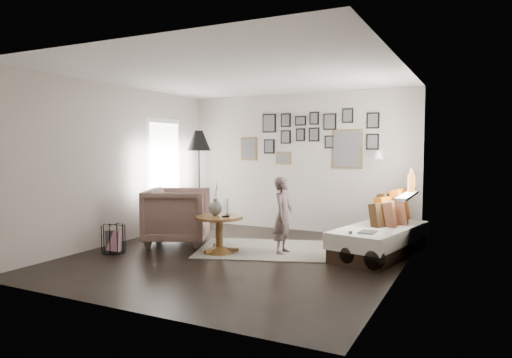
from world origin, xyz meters
The scene contains 23 objects.
ground centered at (0.00, 0.00, 0.00)m, with size 4.80×4.80×0.00m, color black.
wall_back centered at (0.00, 2.40, 1.30)m, with size 4.50×4.50×0.00m, color #A79D92.
wall_front centered at (0.00, -2.40, 1.30)m, with size 4.50×4.50×0.00m, color #A79D92.
wall_left centered at (-2.25, 0.00, 1.30)m, with size 4.80×4.80×0.00m, color #A79D92.
wall_right centered at (2.25, 0.00, 1.30)m, with size 4.80×4.80×0.00m, color #A79D92.
ceiling centered at (0.00, 0.00, 2.60)m, with size 4.80×4.80×0.00m, color white.
door_left centered at (-2.23, 1.20, 1.05)m, with size 0.00×2.14×2.14m.
window_right centered at (2.18, 1.34, 0.93)m, with size 0.15×1.32×1.30m.
gallery_wall centered at (0.29, 2.38, 1.74)m, with size 2.74×0.03×1.08m.
wall_sconce centered at (1.55, 2.13, 1.46)m, with size 0.18×0.36×0.16m.
rug centered at (0.19, 0.60, 0.01)m, with size 2.09×1.46×0.01m, color beige.
pedestal_table centered at (-0.36, 0.09, 0.26)m, with size 0.71×0.71×0.56m.
vase centered at (-0.44, 0.11, 0.71)m, with size 0.20×0.20×0.51m.
candles centered at (-0.25, 0.09, 0.69)m, with size 0.12×0.12×0.26m.
daybed centered at (1.82, 1.09, 0.30)m, with size 1.19×2.01×0.93m.
magazine_on_daybed centered at (1.77, 0.45, 0.44)m, with size 0.21×0.29×0.02m, color black.
armchair centered at (-1.34, 0.38, 0.46)m, with size 0.98×1.01×0.92m, color brown.
armchair_cushion centered at (-1.31, 0.43, 0.48)m, with size 0.41×0.41×0.10m, color beige.
floor_lamp centered at (-1.69, 1.55, 1.64)m, with size 0.44×0.44×1.90m.
magazine_basket centered at (-1.80, -0.60, 0.21)m, with size 0.38×0.38×0.42m.
demijohn_large centered at (1.59, 0.23, 0.18)m, with size 0.31×0.31×0.47m.
demijohn_small centered at (1.94, 0.11, 0.16)m, with size 0.27×0.27×0.43m.
child centered at (0.51, 0.47, 0.57)m, with size 0.42×0.27×1.15m, color brown.
Camera 1 is at (3.14, -5.71, 1.59)m, focal length 32.00 mm.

